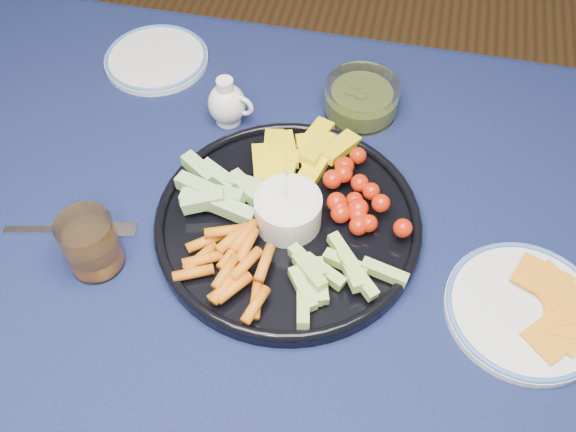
% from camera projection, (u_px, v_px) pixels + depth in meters
% --- Properties ---
extents(dining_table, '(1.67, 1.07, 0.75)m').
position_uv_depth(dining_table, '(211.00, 296.00, 0.95)').
color(dining_table, '#4F2A1A').
rests_on(dining_table, ground).
extents(crudite_platter, '(0.38, 0.38, 0.12)m').
position_uv_depth(crudite_platter, '(286.00, 219.00, 0.90)').
color(crudite_platter, black).
rests_on(crudite_platter, dining_table).
extents(creamer_pitcher, '(0.08, 0.06, 0.08)m').
position_uv_depth(creamer_pitcher, '(227.00, 104.00, 1.02)').
color(creamer_pitcher, white).
rests_on(creamer_pitcher, dining_table).
extents(pickle_bowl, '(0.12, 0.12, 0.06)m').
position_uv_depth(pickle_bowl, '(361.00, 100.00, 1.04)').
color(pickle_bowl, white).
rests_on(pickle_bowl, dining_table).
extents(cheese_plate, '(0.21, 0.21, 0.02)m').
position_uv_depth(cheese_plate, '(526.00, 308.00, 0.83)').
color(cheese_plate, white).
rests_on(cheese_plate, dining_table).
extents(juice_tumbler, '(0.07, 0.07, 0.09)m').
position_uv_depth(juice_tumbler, '(92.00, 246.00, 0.85)').
color(juice_tumbler, white).
rests_on(juice_tumbler, dining_table).
extents(fork_left, '(0.19, 0.06, 0.00)m').
position_uv_depth(fork_left, '(82.00, 230.00, 0.91)').
color(fork_left, silver).
rests_on(fork_left, dining_table).
extents(side_plate_extra, '(0.18, 0.18, 0.01)m').
position_uv_depth(side_plate_extra, '(156.00, 58.00, 1.13)').
color(side_plate_extra, white).
rests_on(side_plate_extra, dining_table).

